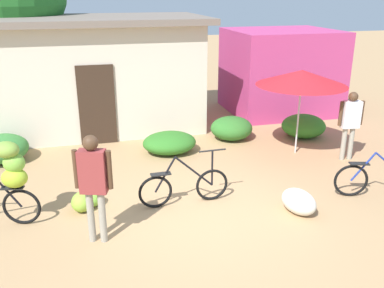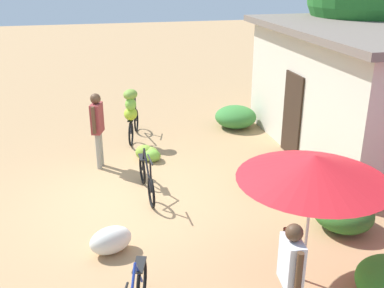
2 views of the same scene
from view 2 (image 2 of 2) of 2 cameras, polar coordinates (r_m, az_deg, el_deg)
The scene contains 12 objects.
ground_plane at distance 9.14m, azimuth -8.20°, elevation -7.02°, with size 60.00×60.00×0.00m, color tan.
building_low at distance 11.71m, azimuth 19.48°, elevation 6.46°, with size 6.20×3.51×3.03m.
hedge_bush_front_left at distance 13.04m, azimuth 5.50°, elevation 3.42°, with size 1.17×1.17×0.61m, color #387C35.
hedge_bush_front_right at distance 9.62m, azimuth 10.19°, elevation -3.96°, with size 1.28×1.05×0.50m, color #307024.
hedge_bush_mid at distance 8.46m, azimuth 18.45°, elevation -8.19°, with size 1.09×1.04×0.60m, color #306D28.
market_umbrella at distance 6.27m, azimuth 15.05°, elevation -2.88°, with size 2.08×2.08×2.00m.
bicycle_leftmost at distance 11.73m, azimuth -7.61°, elevation 4.13°, with size 1.67×0.56×1.45m.
bicycle_near_pile at distance 9.17m, azimuth -5.72°, elevation -4.38°, with size 1.68×0.15×1.00m.
banana_pile_on_ground at distance 10.84m, azimuth -5.39°, elevation -1.25°, with size 0.66×0.66×0.35m.
produce_sack at distance 7.56m, azimuth -10.16°, elevation -11.80°, with size 0.70×0.44×0.44m, color silver.
person_vendor at distance 5.70m, azimuth 12.28°, elevation -15.18°, with size 0.58×0.24×1.59m.
person_bystander at distance 10.32m, azimuth -11.80°, elevation 2.63°, with size 0.56×0.31×1.74m.
Camera 2 is at (8.03, -0.54, 4.33)m, focal length 42.48 mm.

